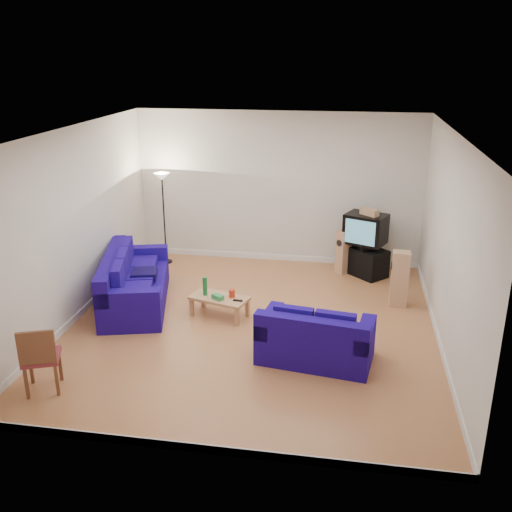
% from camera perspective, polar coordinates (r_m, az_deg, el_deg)
% --- Properties ---
extents(room, '(6.01, 6.51, 3.21)m').
position_cam_1_polar(room, '(9.00, -0.42, 1.80)').
color(room, '#95542E').
rests_on(room, ground).
extents(sofa_three_seat, '(1.62, 2.60, 0.93)m').
position_cam_1_polar(sofa_three_seat, '(10.49, -12.30, -2.96)').
color(sofa_three_seat, '#130073').
rests_on(sofa_three_seat, ground).
extents(sofa_loveseat, '(1.76, 1.15, 0.82)m').
position_cam_1_polar(sofa_loveseat, '(8.49, 5.91, -8.54)').
color(sofa_loveseat, '#130073').
rests_on(sofa_loveseat, ground).
extents(coffee_table, '(1.08, 0.75, 0.36)m').
position_cam_1_polar(coffee_table, '(9.83, -3.68, -4.37)').
color(coffee_table, tan).
rests_on(coffee_table, ground).
extents(bottle, '(0.08, 0.08, 0.33)m').
position_cam_1_polar(bottle, '(9.84, -5.12, -3.01)').
color(bottle, '#197233').
rests_on(bottle, coffee_table).
extents(tissue_box, '(0.23, 0.20, 0.08)m').
position_cam_1_polar(tissue_box, '(9.71, -3.85, -4.11)').
color(tissue_box, green).
rests_on(tissue_box, coffee_table).
extents(red_canister, '(0.14, 0.14, 0.14)m').
position_cam_1_polar(red_canister, '(9.76, -2.42, -3.75)').
color(red_canister, red).
rests_on(red_canister, coffee_table).
extents(remote, '(0.16, 0.06, 0.02)m').
position_cam_1_polar(remote, '(9.63, -1.82, -4.47)').
color(remote, black).
rests_on(remote, coffee_table).
extents(tv_stand, '(1.03, 1.02, 0.57)m').
position_cam_1_polar(tv_stand, '(11.85, 10.74, -0.48)').
color(tv_stand, black).
rests_on(tv_stand, ground).
extents(av_receiver, '(0.50, 0.53, 0.10)m').
position_cam_1_polar(av_receiver, '(11.70, 10.85, 0.97)').
color(av_receiver, black).
rests_on(av_receiver, tv_stand).
extents(television, '(0.94, 0.83, 0.60)m').
position_cam_1_polar(television, '(11.64, 10.91, 2.69)').
color(television, black).
rests_on(television, av_receiver).
extents(centre_speaker, '(0.39, 0.37, 0.13)m').
position_cam_1_polar(centre_speaker, '(11.49, 11.28, 4.35)').
color(centre_speaker, tan).
rests_on(centre_speaker, television).
extents(speaker_left, '(0.34, 0.34, 0.91)m').
position_cam_1_polar(speaker_left, '(11.79, 8.73, 0.43)').
color(speaker_left, tan).
rests_on(speaker_left, ground).
extents(speaker_right, '(0.32, 0.25, 1.02)m').
position_cam_1_polar(speaker_right, '(10.44, 14.17, -2.24)').
color(speaker_right, tan).
rests_on(speaker_right, ground).
extents(floor_lamp, '(0.34, 0.34, 1.96)m').
position_cam_1_polar(floor_lamp, '(12.08, -9.34, 6.60)').
color(floor_lamp, black).
rests_on(floor_lamp, ground).
extents(dining_chair, '(0.61, 0.61, 0.98)m').
position_cam_1_polar(dining_chair, '(8.13, -20.80, -9.35)').
color(dining_chair, brown).
rests_on(dining_chair, ground).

